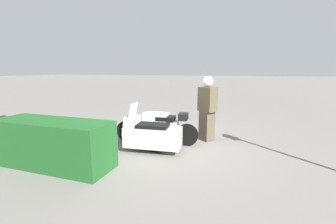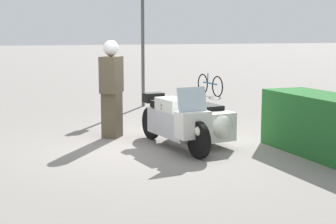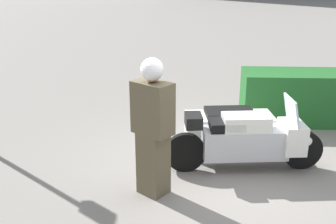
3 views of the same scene
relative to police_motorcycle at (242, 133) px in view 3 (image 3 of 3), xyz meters
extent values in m
plane|color=slate|center=(-0.30, -0.48, -0.45)|extent=(160.00, 160.00, 0.00)
cylinder|color=black|center=(0.89, -0.27, -0.15)|extent=(0.62, 0.16, 0.61)
cylinder|color=black|center=(-0.89, -0.45, -0.15)|extent=(0.62, 0.16, 0.61)
cylinder|color=black|center=(-0.24, 0.28, -0.22)|extent=(0.48, 0.15, 0.47)
cube|color=#B7B7BC|center=(0.00, -0.36, -0.02)|extent=(1.29, 0.52, 0.45)
cube|color=silver|center=(0.00, -0.36, 0.31)|extent=(0.72, 0.45, 0.24)
cube|color=black|center=(-0.29, -0.39, 0.29)|extent=(0.54, 0.43, 0.12)
cube|color=silver|center=(0.70, -0.29, 0.07)|extent=(0.37, 0.57, 0.44)
cube|color=silver|center=(0.66, -0.30, 0.49)|extent=(0.16, 0.53, 0.40)
sphere|color=white|center=(0.93, -0.27, 0.01)|extent=(0.18, 0.18, 0.18)
cube|color=silver|center=(-0.18, 0.29, -0.06)|extent=(1.47, 0.72, 0.50)
sphere|color=silver|center=(0.42, 0.35, -0.04)|extent=(0.47, 0.48, 0.47)
cube|color=black|center=(-0.18, 0.29, 0.23)|extent=(0.83, 0.57, 0.09)
cube|color=black|center=(-0.78, -0.44, 0.36)|extent=(0.27, 0.38, 0.18)
cube|color=brown|center=(-1.32, -1.10, -0.01)|extent=(0.47, 0.47, 0.88)
cube|color=brown|center=(-1.32, -1.10, 0.77)|extent=(0.60, 0.56, 0.70)
sphere|color=tan|center=(-1.32, -1.10, 1.24)|extent=(0.24, 0.24, 0.24)
sphere|color=white|center=(-1.32, -1.10, 1.28)|extent=(0.30, 0.30, 0.30)
cube|color=#1E5623|center=(1.52, 1.76, 0.05)|extent=(2.63, 0.88, 1.01)
camera|label=1|loc=(-2.30, 5.34, 1.60)|focal=24.00mm
camera|label=2|loc=(8.27, -3.76, 1.56)|focal=55.00mm
camera|label=3|loc=(-0.87, -6.19, 2.55)|focal=45.00mm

